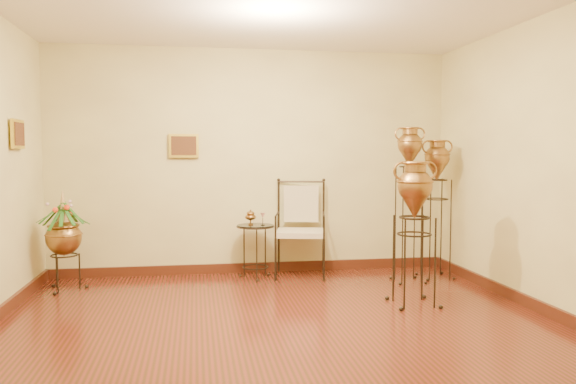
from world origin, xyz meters
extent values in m
plane|color=#5E1B16|center=(0.00, 0.00, 0.00)|extent=(5.00, 5.00, 0.00)
cube|color=#461C10|center=(0.00, 2.48, 0.06)|extent=(5.00, 0.04, 0.12)
cube|color=#461C10|center=(2.48, 0.00, 0.06)|extent=(0.04, 5.00, 0.12)
cube|color=gold|center=(-0.85, 2.46, 1.60)|extent=(0.36, 0.03, 0.29)
cube|color=gold|center=(-2.46, 1.45, 1.70)|extent=(0.03, 0.36, 0.29)
cube|color=beige|center=(0.54, 2.15, 0.54)|extent=(0.67, 0.64, 0.07)
cube|color=beige|center=(0.54, 2.15, 0.87)|extent=(0.43, 0.13, 0.46)
cylinder|color=black|center=(-0.01, 2.15, 0.64)|extent=(0.44, 0.44, 0.01)
camera|label=1|loc=(-0.72, -4.53, 1.51)|focal=35.00mm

